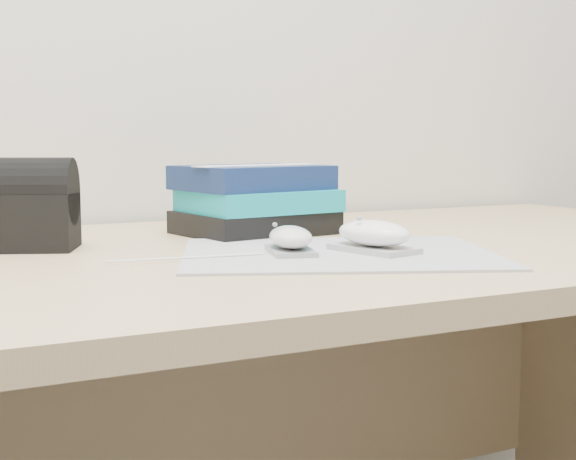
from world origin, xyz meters
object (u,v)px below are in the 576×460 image
desk (276,397)px  pouch (24,205)px  mouse_rear (291,239)px  book_stack (255,200)px  mouse_front (374,236)px

desk → pouch: pouch is taller
mouse_rear → book_stack: 0.25m
desk → mouse_rear: mouse_rear is taller
mouse_front → book_stack: size_ratio=0.51×
desk → mouse_front: mouse_front is taller
mouse_rear → pouch: bearing=144.5°
desk → book_stack: 0.30m
book_stack → pouch: pouch is taller
mouse_front → pouch: pouch is taller
mouse_rear → mouse_front: 0.11m
mouse_rear → pouch: 0.36m
desk → pouch: 0.45m
book_stack → pouch: (-0.35, -0.03, 0.01)m
book_stack → pouch: 0.35m
mouse_front → book_stack: bearing=99.0°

